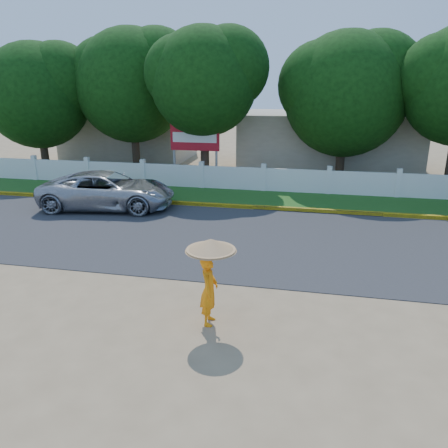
% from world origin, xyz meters
% --- Properties ---
extents(ground, '(120.00, 120.00, 0.00)m').
position_xyz_m(ground, '(0.00, 0.00, 0.00)').
color(ground, '#9E8460').
rests_on(ground, ground).
extents(road, '(60.00, 7.00, 0.02)m').
position_xyz_m(road, '(0.00, 4.50, 0.01)').
color(road, '#38383A').
rests_on(road, ground).
extents(grass_verge, '(60.00, 3.50, 0.03)m').
position_xyz_m(grass_verge, '(0.00, 9.75, 0.01)').
color(grass_verge, '#2D601E').
rests_on(grass_verge, ground).
extents(curb, '(40.00, 0.18, 0.16)m').
position_xyz_m(curb, '(0.00, 8.05, 0.08)').
color(curb, yellow).
rests_on(curb, ground).
extents(fence, '(40.00, 0.10, 1.10)m').
position_xyz_m(fence, '(0.00, 11.20, 0.55)').
color(fence, silver).
rests_on(fence, ground).
extents(building_near, '(10.00, 6.00, 3.20)m').
position_xyz_m(building_near, '(3.00, 18.00, 1.60)').
color(building_near, '#B7AD99').
rests_on(building_near, ground).
extents(building_far, '(8.00, 5.00, 2.80)m').
position_xyz_m(building_far, '(-10.00, 19.00, 1.40)').
color(building_far, '#B7AD99').
rests_on(building_far, ground).
extents(vehicle, '(5.64, 3.17, 1.49)m').
position_xyz_m(vehicle, '(-5.86, 7.01, 0.74)').
color(vehicle, '#A4A6AC').
rests_on(vehicle, ground).
extents(monk_with_parasol, '(1.06, 1.06, 1.93)m').
position_xyz_m(monk_with_parasol, '(0.29, -0.87, 1.25)').
color(monk_with_parasol, orange).
rests_on(monk_with_parasol, ground).
extents(billboard, '(2.50, 0.13, 2.95)m').
position_xyz_m(billboard, '(-3.61, 12.30, 2.14)').
color(billboard, gray).
rests_on(billboard, ground).
extents(tree_row, '(33.45, 7.78, 8.30)m').
position_xyz_m(tree_row, '(0.32, 14.11, 4.68)').
color(tree_row, '#473828').
rests_on(tree_row, ground).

